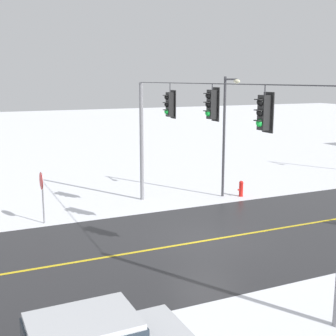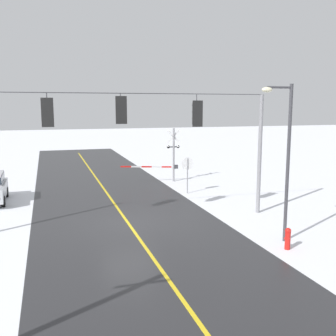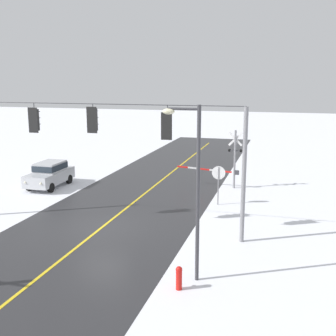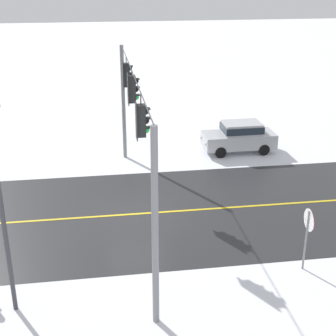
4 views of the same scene
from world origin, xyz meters
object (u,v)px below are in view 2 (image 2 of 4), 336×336
streetlamp_near (284,149)px  stop_sign (187,167)px  railroad_crossing (169,155)px  fire_hydrant (288,238)px

streetlamp_near → stop_sign: bearing=-86.6°
railroad_crossing → streetlamp_near: 14.18m
stop_sign → streetlamp_near: 10.08m
stop_sign → railroad_crossing: 4.22m
stop_sign → fire_hydrant: size_ratio=2.67×
stop_sign → railroad_crossing: size_ratio=0.52×
stop_sign → fire_hydrant: stop_sign is taller
stop_sign → railroad_crossing: bearing=-90.7°
stop_sign → streetlamp_near: streetlamp_near is taller
railroad_crossing → fire_hydrant: 15.02m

